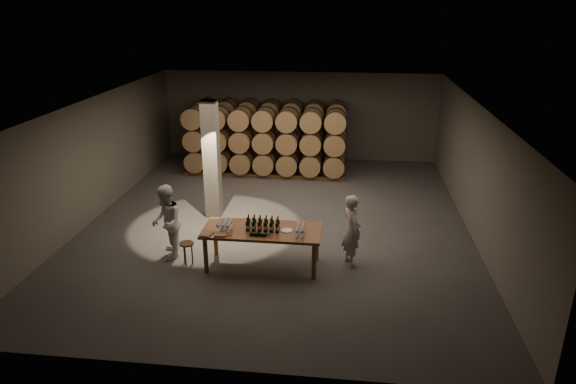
# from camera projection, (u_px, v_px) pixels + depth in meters

# --- Properties ---
(room) EXTENTS (12.00, 12.00, 12.00)m
(room) POSITION_uv_depth(u_px,v_px,m) (212.00, 160.00, 13.70)
(room) COLOR #504D4B
(room) RESTS_ON ground
(tasting_table) EXTENTS (2.60, 1.10, 0.90)m
(tasting_table) POSITION_uv_depth(u_px,v_px,m) (262.00, 234.00, 11.28)
(tasting_table) COLOR brown
(tasting_table) RESTS_ON ground
(barrel_stack_back) EXTENTS (5.48, 0.95, 2.31)m
(barrel_stack_back) POSITION_uv_depth(u_px,v_px,m) (271.00, 131.00, 18.40)
(barrel_stack_back) COLOR brown
(barrel_stack_back) RESTS_ON ground
(barrel_stack_front) EXTENTS (5.48, 0.95, 2.31)m
(barrel_stack_front) POSITION_uv_depth(u_px,v_px,m) (265.00, 141.00, 17.10)
(barrel_stack_front) COLOR brown
(barrel_stack_front) RESTS_ON ground
(bottle_cluster) EXTENTS (0.73, 0.23, 0.33)m
(bottle_cluster) POSITION_uv_depth(u_px,v_px,m) (263.00, 225.00, 11.16)
(bottle_cluster) COLOR black
(bottle_cluster) RESTS_ON tasting_table
(lying_bottles) EXTENTS (0.45, 0.08, 0.08)m
(lying_bottles) POSITION_uv_depth(u_px,v_px,m) (259.00, 234.00, 10.91)
(lying_bottles) COLOR black
(lying_bottles) RESTS_ON tasting_table
(glass_cluster_left) EXTENTS (0.31, 0.42, 0.18)m
(glass_cluster_left) POSITION_uv_depth(u_px,v_px,m) (225.00, 223.00, 11.26)
(glass_cluster_left) COLOR silver
(glass_cluster_left) RESTS_ON tasting_table
(glass_cluster_right) EXTENTS (0.19, 0.52, 0.16)m
(glass_cluster_right) POSITION_uv_depth(u_px,v_px,m) (300.00, 227.00, 11.06)
(glass_cluster_right) COLOR silver
(glass_cluster_right) RESTS_ON tasting_table
(plate) EXTENTS (0.25, 0.25, 0.01)m
(plate) POSITION_uv_depth(u_px,v_px,m) (287.00, 230.00, 11.18)
(plate) COLOR white
(plate) RESTS_ON tasting_table
(notebook_near) EXTENTS (0.26, 0.21, 0.03)m
(notebook_near) POSITION_uv_depth(u_px,v_px,m) (220.00, 235.00, 10.95)
(notebook_near) COLOR brown
(notebook_near) RESTS_ON tasting_table
(notebook_corner) EXTENTS (0.27, 0.32, 0.02)m
(notebook_corner) POSITION_uv_depth(u_px,v_px,m) (207.00, 234.00, 11.00)
(notebook_corner) COLOR brown
(notebook_corner) RESTS_ON tasting_table
(pen) EXTENTS (0.14, 0.05, 0.01)m
(pen) POSITION_uv_depth(u_px,v_px,m) (229.00, 236.00, 10.92)
(pen) COLOR black
(pen) RESTS_ON tasting_table
(stool) EXTENTS (0.32, 0.32, 0.54)m
(stool) POSITION_uv_depth(u_px,v_px,m) (187.00, 247.00, 11.46)
(stool) COLOR brown
(stool) RESTS_ON ground
(person_man) EXTENTS (0.61, 0.72, 1.67)m
(person_man) POSITION_uv_depth(u_px,v_px,m) (352.00, 230.00, 11.34)
(person_man) COLOR beige
(person_man) RESTS_ON ground
(person_woman) EXTENTS (0.89, 1.01, 1.75)m
(person_woman) POSITION_uv_depth(u_px,v_px,m) (166.00, 222.00, 11.66)
(person_woman) COLOR white
(person_woman) RESTS_ON ground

